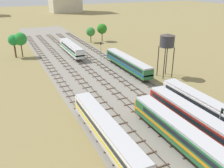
{
  "coord_description": "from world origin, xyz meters",
  "views": [
    {
      "loc": [
        -22.08,
        -1.47,
        23.02
      ],
      "look_at": [
        0.0,
        45.79,
        1.5
      ],
      "focal_mm": 39.06,
      "sensor_mm": 36.0,
      "label": 1
    }
  ],
  "objects_px": {
    "passenger_coach_centre_right_far": "(127,62)",
    "diesel_railcar_centre_left_farther": "(71,48)",
    "passenger_coach_centre_right_mid": "(207,107)",
    "signal_post_nearest": "(220,119)",
    "diesel_railcar_centre_left_nearest": "(177,131)",
    "passenger_coach_far_left_midfar": "(106,129)",
    "signal_post_near": "(101,48)",
    "water_tower": "(167,41)",
    "passenger_coach_centre_near": "(195,119)"
  },
  "relations": [
    {
      "from": "water_tower",
      "to": "passenger_coach_centre_right_far",
      "type": "bearing_deg",
      "value": 130.05
    },
    {
      "from": "passenger_coach_far_left_midfar",
      "to": "signal_post_near",
      "type": "bearing_deg",
      "value": 68.3
    },
    {
      "from": "passenger_coach_centre_right_mid",
      "to": "water_tower",
      "type": "xyz_separation_m",
      "value": [
        6.86,
        21.64,
        6.96
      ]
    },
    {
      "from": "passenger_coach_centre_right_mid",
      "to": "passenger_coach_far_left_midfar",
      "type": "xyz_separation_m",
      "value": [
        -19.26,
        1.01,
        0.0
      ]
    },
    {
      "from": "diesel_railcar_centre_left_nearest",
      "to": "passenger_coach_centre_right_mid",
      "type": "distance_m",
      "value": 10.36
    },
    {
      "from": "passenger_coach_centre_right_mid",
      "to": "passenger_coach_far_left_midfar",
      "type": "distance_m",
      "value": 19.29
    },
    {
      "from": "passenger_coach_centre_right_far",
      "to": "signal_post_near",
      "type": "height_order",
      "value": "signal_post_near"
    },
    {
      "from": "diesel_railcar_centre_left_nearest",
      "to": "passenger_coach_centre_right_mid",
      "type": "relative_size",
      "value": 0.93
    },
    {
      "from": "water_tower",
      "to": "diesel_railcar_centre_left_farther",
      "type": "bearing_deg",
      "value": 117.85
    },
    {
      "from": "diesel_railcar_centre_left_nearest",
      "to": "signal_post_nearest",
      "type": "bearing_deg",
      "value": -9.58
    },
    {
      "from": "diesel_railcar_centre_left_farther",
      "to": "passenger_coach_centre_near",
      "type": "bearing_deg",
      "value": -85.01
    },
    {
      "from": "diesel_railcar_centre_left_nearest",
      "to": "passenger_coach_centre_right_far",
      "type": "height_order",
      "value": "same"
    },
    {
      "from": "passenger_coach_centre_right_mid",
      "to": "passenger_coach_centre_right_far",
      "type": "bearing_deg",
      "value": 90.0
    },
    {
      "from": "diesel_railcar_centre_left_nearest",
      "to": "passenger_coach_far_left_midfar",
      "type": "relative_size",
      "value": 0.93
    },
    {
      "from": "passenger_coach_centre_right_far",
      "to": "diesel_railcar_centre_left_farther",
      "type": "height_order",
      "value": "same"
    },
    {
      "from": "signal_post_nearest",
      "to": "passenger_coach_centre_right_mid",
      "type": "bearing_deg",
      "value": 64.46
    },
    {
      "from": "diesel_railcar_centre_left_nearest",
      "to": "signal_post_near",
      "type": "xyz_separation_m",
      "value": [
        7.22,
        47.17,
        1.11
      ]
    },
    {
      "from": "diesel_railcar_centre_left_farther",
      "to": "signal_post_nearest",
      "type": "distance_m",
      "value": 58.34
    },
    {
      "from": "passenger_coach_far_left_midfar",
      "to": "signal_post_nearest",
      "type": "xyz_separation_m",
      "value": [
        16.85,
        -6.05,
        0.82
      ]
    },
    {
      "from": "diesel_railcar_centre_left_farther",
      "to": "water_tower",
      "type": "relative_size",
      "value": 1.79
    },
    {
      "from": "signal_post_near",
      "to": "diesel_railcar_centre_left_nearest",
      "type": "bearing_deg",
      "value": -98.7
    },
    {
      "from": "passenger_coach_far_left_midfar",
      "to": "diesel_railcar_centre_left_farther",
      "type": "bearing_deg",
      "value": 79.48
    },
    {
      "from": "diesel_railcar_centre_left_nearest",
      "to": "water_tower",
      "type": "height_order",
      "value": "water_tower"
    },
    {
      "from": "signal_post_nearest",
      "to": "signal_post_near",
      "type": "xyz_separation_m",
      "value": [
        0.0,
        48.39,
        0.27
      ]
    },
    {
      "from": "water_tower",
      "to": "passenger_coach_far_left_midfar",
      "type": "bearing_deg",
      "value": -141.7
    },
    {
      "from": "passenger_coach_centre_right_far",
      "to": "passenger_coach_far_left_midfar",
      "type": "bearing_deg",
      "value": -123.78
    },
    {
      "from": "passenger_coach_centre_right_mid",
      "to": "water_tower",
      "type": "relative_size",
      "value": 1.92
    },
    {
      "from": "passenger_coach_far_left_midfar",
      "to": "signal_post_near",
      "type": "xyz_separation_m",
      "value": [
        16.85,
        42.34,
        1.09
      ]
    },
    {
      "from": "passenger_coach_far_left_midfar",
      "to": "passenger_coach_centre_right_far",
      "type": "relative_size",
      "value": 1.0
    },
    {
      "from": "passenger_coach_centre_right_far",
      "to": "signal_post_nearest",
      "type": "xyz_separation_m",
      "value": [
        -2.41,
        -34.84,
        0.82
      ]
    },
    {
      "from": "water_tower",
      "to": "signal_post_near",
      "type": "relative_size",
      "value": 1.95
    },
    {
      "from": "diesel_railcar_centre_left_nearest",
      "to": "passenger_coach_far_left_midfar",
      "type": "xyz_separation_m",
      "value": [
        -9.63,
        4.83,
        0.02
      ]
    },
    {
      "from": "passenger_coach_centre_right_mid",
      "to": "signal_post_near",
      "type": "bearing_deg",
      "value": 93.18
    },
    {
      "from": "water_tower",
      "to": "diesel_railcar_centre_left_nearest",
      "type": "bearing_deg",
      "value": -122.93
    },
    {
      "from": "water_tower",
      "to": "signal_post_near",
      "type": "bearing_deg",
      "value": 113.11
    },
    {
      "from": "passenger_coach_far_left_midfar",
      "to": "signal_post_near",
      "type": "distance_m",
      "value": 45.58
    },
    {
      "from": "passenger_coach_centre_right_mid",
      "to": "signal_post_nearest",
      "type": "xyz_separation_m",
      "value": [
        -2.41,
        -5.04,
        0.82
      ]
    },
    {
      "from": "passenger_coach_far_left_midfar",
      "to": "signal_post_nearest",
      "type": "height_order",
      "value": "signal_post_nearest"
    },
    {
      "from": "passenger_coach_centre_near",
      "to": "passenger_coach_far_left_midfar",
      "type": "height_order",
      "value": "same"
    },
    {
      "from": "diesel_railcar_centre_left_nearest",
      "to": "diesel_railcar_centre_left_farther",
      "type": "xyz_separation_m",
      "value": [
        0.0,
        56.67,
        0.0
      ]
    },
    {
      "from": "passenger_coach_centre_near",
      "to": "passenger_coach_centre_right_far",
      "type": "distance_m",
      "value": 32.47
    },
    {
      "from": "passenger_coach_centre_right_far",
      "to": "water_tower",
      "type": "bearing_deg",
      "value": -49.95
    },
    {
      "from": "signal_post_nearest",
      "to": "signal_post_near",
      "type": "distance_m",
      "value": 48.39
    },
    {
      "from": "signal_post_nearest",
      "to": "diesel_railcar_centre_left_farther",
      "type": "bearing_deg",
      "value": 97.11
    },
    {
      "from": "passenger_coach_centre_near",
      "to": "signal_post_near",
      "type": "height_order",
      "value": "signal_post_near"
    },
    {
      "from": "passenger_coach_far_left_midfar",
      "to": "water_tower",
      "type": "xyz_separation_m",
      "value": [
        26.12,
        20.63,
        6.96
      ]
    },
    {
      "from": "water_tower",
      "to": "signal_post_near",
      "type": "distance_m",
      "value": 24.32
    },
    {
      "from": "passenger_coach_centre_right_mid",
      "to": "signal_post_nearest",
      "type": "relative_size",
      "value": 4.07
    },
    {
      "from": "passenger_coach_centre_right_far",
      "to": "diesel_railcar_centre_left_farther",
      "type": "distance_m",
      "value": 24.98
    },
    {
      "from": "passenger_coach_far_left_midfar",
      "to": "water_tower",
      "type": "bearing_deg",
      "value": 38.3
    }
  ]
}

